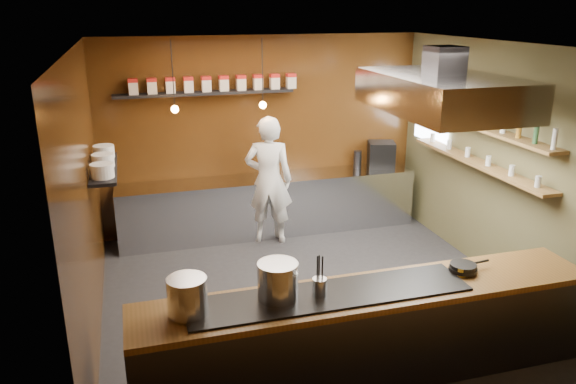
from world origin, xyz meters
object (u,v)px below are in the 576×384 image
object	(u,v)px
espresso_machine	(381,155)
chef	(269,180)
stockpot_large	(187,296)
extractor_hood	(442,93)
stockpot_small	(278,281)

from	to	relation	value
espresso_machine	chef	world-z (taller)	chef
stockpot_large	espresso_machine	world-z (taller)	espresso_machine
extractor_hood	espresso_machine	xyz separation A→B (m)	(0.60, 2.64, -1.40)
extractor_hood	stockpot_small	world-z (taller)	extractor_hood
stockpot_small	chef	distance (m)	3.47
stockpot_small	espresso_machine	size ratio (longest dim) A/B	0.87
stockpot_large	chef	distance (m)	3.77
espresso_machine	chef	distance (m)	2.04
espresso_machine	extractor_hood	bearing A→B (deg)	-84.83
extractor_hood	stockpot_large	distance (m)	3.49
stockpot_small	espresso_machine	bearing A→B (deg)	53.83
extractor_hood	stockpot_small	distance (m)	2.82
extractor_hood	chef	xyz separation A→B (m)	(-1.40, 2.24, -1.54)
extractor_hood	chef	bearing A→B (deg)	121.95
stockpot_large	stockpot_small	distance (m)	0.80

